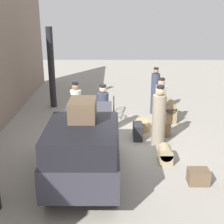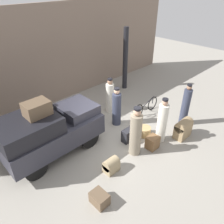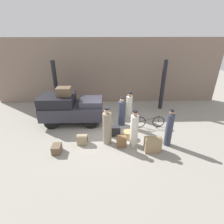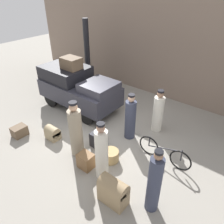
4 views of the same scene
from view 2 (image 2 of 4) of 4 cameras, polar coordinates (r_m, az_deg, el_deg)
name	(u,v)px [view 2 (image 2 of 4)]	position (r m, az deg, el deg)	size (l,w,h in m)	color
ground_plane	(112,136)	(8.69, -0.02, -6.31)	(30.00, 30.00, 0.00)	gray
station_building_facade	(50,57)	(10.62, -16.01, 13.60)	(16.00, 0.15, 4.50)	gray
canopy_pillar_right	(125,59)	(11.89, 3.50, 13.56)	(0.27, 0.27, 3.29)	black
truck	(49,131)	(7.70, -16.20, -4.71)	(3.44, 1.63, 1.69)	black
bicycle	(145,107)	(10.00, 8.72, 1.29)	(1.72, 0.04, 0.71)	black
wicker_basket	(144,131)	(8.74, 8.45, -4.98)	(0.50, 0.50, 0.36)	tan
porter_lifting_near_truck	(117,108)	(8.99, 1.21, 1.05)	(0.37, 0.37, 1.68)	#33384C
porter_carrying_trunk	(136,133)	(7.48, 6.20, -5.53)	(0.41, 0.41, 1.87)	gray
porter_standing_middle	(162,122)	(8.23, 12.95, -2.56)	(0.36, 0.36, 1.80)	silver
porter_with_bicycle	(185,106)	(9.44, 18.63, 1.44)	(0.33, 0.33, 1.83)	#33384C
conductor_in_dark_uniform	(110,97)	(9.92, -0.52, 4.04)	(0.37, 0.37, 1.62)	silver
trunk_barrel_dark	(183,128)	(8.87, 18.09, -4.04)	(0.72, 0.41, 0.77)	#937A56
trunk_umber_medium	(152,142)	(8.15, 10.53, -7.80)	(0.44, 0.37, 0.48)	brown
suitcase_tan_flat	(99,198)	(6.47, -3.29, -21.62)	(0.38, 0.50, 0.37)	brown
trunk_large_brown	(129,135)	(8.37, 4.47, -5.92)	(0.59, 0.29, 0.51)	#232328
suitcase_small_leather	(111,165)	(7.19, -0.21, -13.71)	(0.49, 0.36, 0.49)	#9E8966
trunk_on_truck_roof	(37,109)	(7.10, -19.04, 0.83)	(0.77, 0.59, 0.45)	brown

